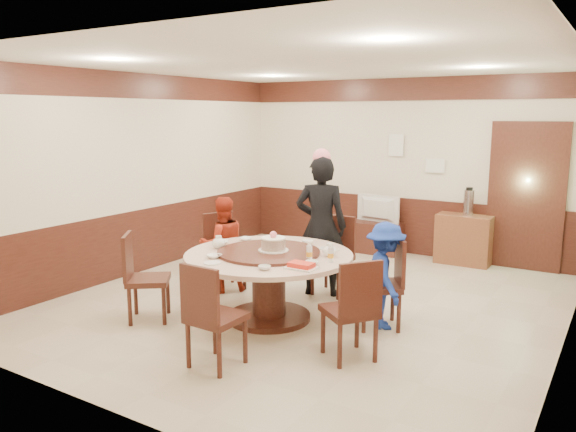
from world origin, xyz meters
The scene contains 31 objects.
room centered at (0.01, 0.01, 1.08)m, with size 6.00×6.04×2.84m.
banquet_table centered at (-0.11, -0.73, 0.53)m, with size 1.83×1.83×0.78m.
chair_0 centered at (1.03, -0.28, 0.30)m, with size 0.61×0.60×0.97m.
chair_1 centered at (0.07, 0.47, 0.30)m, with size 0.44×0.45×0.97m.
chair_2 centered at (-1.23, -0.07, 0.30)m, with size 0.59×0.59×0.97m.
chair_3 centered at (-1.24, -1.44, 0.30)m, with size 0.62×0.62×0.97m.
chair_4 centered at (0.14, -1.96, 0.30)m, with size 0.45×0.46×0.97m.
chair_5 centered at (1.09, -1.18, 0.30)m, with size 0.62×0.62×0.97m.
person_standing centered at (-0.05, 0.36, 0.87)m, with size 0.64×0.42×1.74m, color black.
person_red centered at (-1.17, -0.19, 0.61)m, with size 0.59×0.46×1.22m, color #9F2815.
person_blue centered at (1.06, -0.27, 0.57)m, with size 0.73×0.42×1.13m, color navy.
birthday_cake centered at (-0.06, -0.70, 0.86)m, with size 0.33×0.33×0.22m.
teapot_left centered at (-0.71, -0.84, 0.81)m, with size 0.17×0.15×0.13m, color white.
teapot_right centered at (0.52, -0.51, 0.81)m, with size 0.17×0.15×0.13m, color white.
bowl_0 centered at (-0.69, -0.35, 0.77)m, with size 0.15×0.15×0.04m, color white.
bowl_1 centered at (0.22, -1.29, 0.77)m, with size 0.12×0.12×0.04m, color white.
bowl_2 centered at (-0.48, -1.20, 0.77)m, with size 0.15×0.15×0.04m, color white.
bowl_3 centered at (0.53, -0.90, 0.77)m, with size 0.13×0.13×0.04m, color white.
bowl_4 centered at (-0.84, -0.63, 0.77)m, with size 0.16×0.16×0.04m, color white.
bowl_5 centered at (0.02, -0.11, 0.77)m, with size 0.14×0.14×0.04m, color white.
saucer_near centered at (-0.36, -1.38, 0.76)m, with size 0.18×0.18×0.01m, color white.
saucer_far centered at (0.34, -0.23, 0.76)m, with size 0.18×0.18×0.01m, color white.
shrimp_platter centered at (0.51, -1.08, 0.78)m, with size 0.30×0.20×0.06m.
bottle_0 centered at (0.42, -0.77, 0.83)m, with size 0.06×0.06×0.16m, color white.
bottle_1 centered at (0.64, -0.71, 0.83)m, with size 0.06×0.06×0.16m, color white.
tv_stand centered at (-0.33, 2.75, 0.25)m, with size 0.85×0.45×0.50m, color #3E1B13.
television centered at (-0.33, 2.75, 0.72)m, with size 0.76×0.10×0.44m, color gray.
side_cabinet centered at (1.10, 2.78, 0.38)m, with size 0.80×0.40×0.75m, color brown.
thermos centered at (1.14, 2.78, 0.94)m, with size 0.15×0.15×0.38m, color silver.
notice_left centered at (-0.10, 2.96, 1.75)m, with size 0.25×0.00×0.35m, color white.
notice_right centered at (0.55, 2.96, 1.45)m, with size 0.30×0.00×0.22m, color white.
Camera 1 is at (3.18, -5.65, 2.23)m, focal length 35.00 mm.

